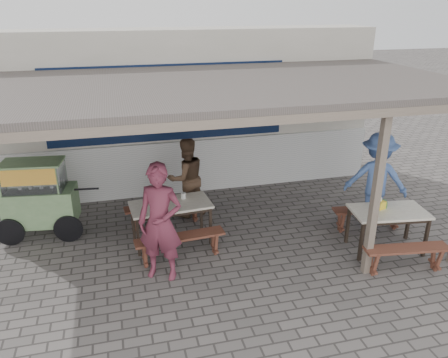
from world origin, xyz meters
TOP-DOWN VIEW (x-y plane):
  - ground at (0.00, 0.00)m, footprint 60.00×60.00m
  - back_wall at (-0.00, 3.58)m, footprint 9.00×1.28m
  - warung_roof at (0.02, 0.90)m, footprint 9.00×4.21m
  - table_left at (-0.51, 0.83)m, footprint 1.44×0.82m
  - bench_left_street at (-0.46, 0.18)m, footprint 1.51×0.40m
  - bench_left_wall at (-0.56, 1.47)m, footprint 1.51×0.40m
  - table_right at (3.03, -0.35)m, footprint 1.34×0.87m
  - bench_right_street at (2.94, -1.05)m, footprint 1.38×0.46m
  - bench_right_wall at (3.13, 0.34)m, footprint 1.38×0.46m
  - vendor_cart at (-2.77, 1.67)m, footprint 1.84×0.86m
  - patron_street_side at (-0.80, -0.19)m, footprint 0.81×0.70m
  - patron_wall_side at (-0.06, 1.82)m, footprint 0.91×0.79m
  - patron_right_table at (3.40, 0.64)m, footprint 1.34×1.18m
  - tissue_box at (2.92, -0.24)m, footprint 0.17×0.17m
  - donation_box at (2.98, -0.19)m, footprint 0.20×0.17m
  - condiment_jar at (-0.25, 1.00)m, footprint 0.09×0.09m
  - condiment_bowl at (-0.70, 0.84)m, footprint 0.24×0.24m

SIDE VIEW (x-z plane):
  - ground at x=0.00m, z-range 0.00..0.00m
  - bench_right_street at x=2.94m, z-range 0.11..0.56m
  - bench_right_wall at x=3.13m, z-range 0.11..0.56m
  - bench_left_street at x=-0.46m, z-range 0.11..0.56m
  - bench_left_wall at x=-0.56m, z-range 0.11..0.56m
  - table_right at x=3.03m, z-range 0.29..1.04m
  - table_left at x=-0.51m, z-range 0.30..1.05m
  - condiment_bowl at x=-0.70m, z-range 0.75..0.80m
  - vendor_cart at x=-2.77m, z-range 0.06..1.49m
  - condiment_jar at x=-0.25m, z-range 0.75..0.85m
  - patron_wall_side at x=-0.06m, z-range 0.00..1.61m
  - donation_box at x=2.98m, z-range 0.75..0.86m
  - tissue_box at x=2.92m, z-range 0.75..0.89m
  - patron_right_table at x=3.40m, z-range 0.00..1.80m
  - patron_street_side at x=-0.80m, z-range 0.00..1.88m
  - back_wall at x=0.00m, z-range -0.03..3.47m
  - warung_roof at x=0.02m, z-range 1.31..4.12m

